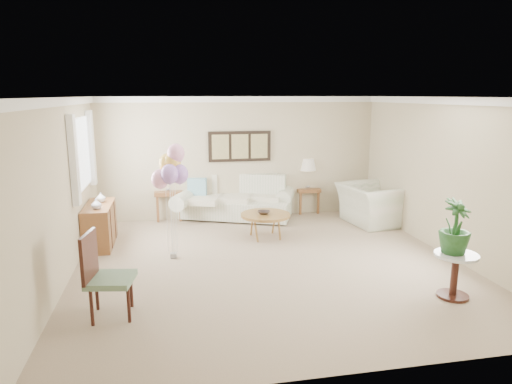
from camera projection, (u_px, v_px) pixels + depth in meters
ground_plane at (270, 264)px, 7.25m from camera, size 6.00×6.00×0.00m
room_shell at (262, 162)px, 6.97m from camera, size 6.04×6.04×2.60m
wall_art_triptych at (240, 146)px, 9.77m from camera, size 1.35×0.06×0.65m
sofa at (236, 201)px, 9.91m from camera, size 2.88×1.77×0.94m
end_table_left at (168, 195)px, 9.77m from camera, size 0.58×0.53×0.64m
end_table_right at (307, 192)px, 10.36m from camera, size 0.52×0.47×0.57m
lamp_left at (168, 172)px, 9.66m from camera, size 0.30×0.30×0.53m
lamp_right at (308, 166)px, 10.24m from camera, size 0.38×0.38×0.67m
coffee_table at (265, 216)px, 8.49m from camera, size 0.92×0.92×0.47m
decor_bowl at (264, 212)px, 8.46m from camera, size 0.30×0.30×0.06m
armchair at (371, 204)px, 9.46m from camera, size 1.26×1.39×0.81m
side_table at (455, 264)px, 5.97m from camera, size 0.56×0.56×0.61m
potted_plant at (455, 227)px, 5.89m from camera, size 0.53×0.53×0.72m
accent_chair at (104, 273)px, 5.42m from camera, size 0.60×0.60×1.06m
credenza at (100, 225)px, 8.09m from camera, size 0.46×1.20×0.74m
vase_white at (96, 204)px, 7.69m from camera, size 0.22×0.22×0.18m
vase_sage at (101, 197)px, 8.20m from camera, size 0.20×0.20×0.18m
balloon_cluster at (171, 168)px, 7.21m from camera, size 0.58×0.50×1.88m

